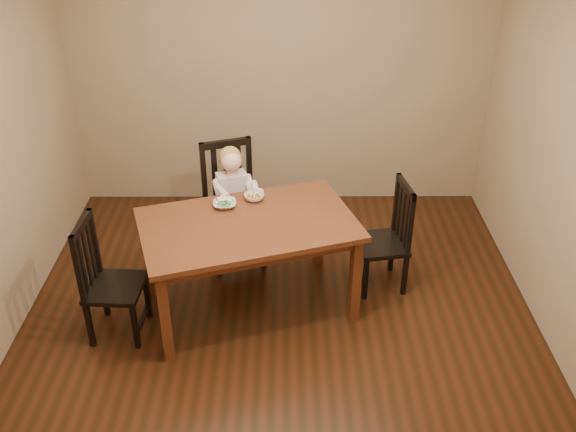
{
  "coord_description": "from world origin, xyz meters",
  "views": [
    {
      "loc": [
        0.05,
        -3.88,
        3.27
      ],
      "look_at": [
        0.07,
        0.25,
        0.8
      ],
      "focal_mm": 40.0,
      "sensor_mm": 36.0,
      "label": 1
    }
  ],
  "objects_px": {
    "chair_left": "(108,281)",
    "toddler": "(233,194)",
    "chair_child": "(232,206)",
    "bowl_veg": "(254,197)",
    "dining_table": "(248,233)",
    "chair_right": "(387,238)",
    "bowl_peas": "(225,204)"
  },
  "relations": [
    {
      "from": "chair_left",
      "to": "bowl_veg",
      "type": "height_order",
      "value": "chair_left"
    },
    {
      "from": "dining_table",
      "to": "bowl_veg",
      "type": "distance_m",
      "value": 0.36
    },
    {
      "from": "chair_right",
      "to": "toddler",
      "type": "distance_m",
      "value": 1.33
    },
    {
      "from": "chair_left",
      "to": "bowl_peas",
      "type": "xyz_separation_m",
      "value": [
        0.83,
        0.51,
        0.35
      ]
    },
    {
      "from": "toddler",
      "to": "chair_child",
      "type": "bearing_deg",
      "value": -90.0
    },
    {
      "from": "toddler",
      "to": "bowl_peas",
      "type": "height_order",
      "value": "toddler"
    },
    {
      "from": "chair_child",
      "to": "toddler",
      "type": "relative_size",
      "value": 1.91
    },
    {
      "from": "dining_table",
      "to": "bowl_veg",
      "type": "height_order",
      "value": "bowl_veg"
    },
    {
      "from": "bowl_peas",
      "to": "toddler",
      "type": "bearing_deg",
      "value": 86.65
    },
    {
      "from": "bowl_peas",
      "to": "chair_left",
      "type": "bearing_deg",
      "value": -148.23
    },
    {
      "from": "bowl_veg",
      "to": "chair_child",
      "type": "bearing_deg",
      "value": 119.57
    },
    {
      "from": "chair_left",
      "to": "chair_right",
      "type": "distance_m",
      "value": 2.2
    },
    {
      "from": "dining_table",
      "to": "chair_right",
      "type": "bearing_deg",
      "value": 15.59
    },
    {
      "from": "chair_left",
      "to": "bowl_veg",
      "type": "distance_m",
      "value": 1.28
    },
    {
      "from": "chair_child",
      "to": "chair_left",
      "type": "bearing_deg",
      "value": 31.65
    },
    {
      "from": "toddler",
      "to": "bowl_veg",
      "type": "height_order",
      "value": "toddler"
    },
    {
      "from": "chair_left",
      "to": "bowl_veg",
      "type": "xyz_separation_m",
      "value": [
        1.05,
        0.62,
        0.36
      ]
    },
    {
      "from": "bowl_peas",
      "to": "bowl_veg",
      "type": "relative_size",
      "value": 1.11
    },
    {
      "from": "dining_table",
      "to": "toddler",
      "type": "bearing_deg",
      "value": 103.83
    },
    {
      "from": "dining_table",
      "to": "bowl_peas",
      "type": "xyz_separation_m",
      "value": [
        -0.19,
        0.23,
        0.11
      ]
    },
    {
      "from": "chair_left",
      "to": "chair_right",
      "type": "relative_size",
      "value": 1.03
    },
    {
      "from": "chair_child",
      "to": "chair_right",
      "type": "relative_size",
      "value": 1.15
    },
    {
      "from": "chair_child",
      "to": "bowl_peas",
      "type": "xyz_separation_m",
      "value": [
        -0.01,
        -0.49,
        0.3
      ]
    },
    {
      "from": "toddler",
      "to": "chair_left",
      "type": "bearing_deg",
      "value": 29.58
    },
    {
      "from": "chair_child",
      "to": "dining_table",
      "type": "bearing_deg",
      "value": 85.72
    },
    {
      "from": "dining_table",
      "to": "toddler",
      "type": "height_order",
      "value": "toddler"
    },
    {
      "from": "bowl_peas",
      "to": "bowl_veg",
      "type": "xyz_separation_m",
      "value": [
        0.22,
        0.11,
        0.0
      ]
    },
    {
      "from": "dining_table",
      "to": "chair_left",
      "type": "distance_m",
      "value": 1.09
    },
    {
      "from": "bowl_veg",
      "to": "dining_table",
      "type": "bearing_deg",
      "value": -95.65
    },
    {
      "from": "chair_left",
      "to": "toddler",
      "type": "bearing_deg",
      "value": 141.64
    },
    {
      "from": "bowl_peas",
      "to": "chair_right",
      "type": "bearing_deg",
      "value": 3.43
    },
    {
      "from": "chair_child",
      "to": "bowl_veg",
      "type": "bearing_deg",
      "value": 101.12
    }
  ]
}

